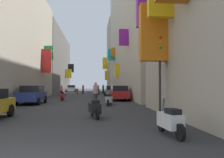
# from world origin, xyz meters

# --- Properties ---
(ground_plane) EXTENTS (140.00, 140.00, 0.00)m
(ground_plane) POSITION_xyz_m (0.00, 30.00, 0.00)
(ground_plane) COLOR #2D2D30
(building_left_mid_b) EXTENTS (7.39, 26.97, 12.35)m
(building_left_mid_b) POSITION_xyz_m (-7.99, 46.52, 6.17)
(building_left_mid_b) COLOR slate
(building_left_mid_b) RESTS_ON ground
(building_right_mid_b) EXTENTS (7.22, 31.85, 21.53)m
(building_right_mid_b) POSITION_xyz_m (8.00, 30.05, 10.76)
(building_right_mid_b) COLOR #BCB29E
(building_right_mid_b) RESTS_ON ground
(building_right_far) EXTENTS (7.33, 11.50, 17.30)m
(building_right_far) POSITION_xyz_m (7.99, 54.25, 8.65)
(building_right_far) COLOR #9E9384
(building_right_far) RESTS_ON ground
(parked_car_red) EXTENTS (1.86, 4.18, 1.49)m
(parked_car_red) POSITION_xyz_m (3.87, 19.61, 0.78)
(parked_car_red) COLOR #B21E1E
(parked_car_red) RESTS_ON ground
(parked_car_grey) EXTENTS (1.87, 4.20, 1.45)m
(parked_car_grey) POSITION_xyz_m (3.81, 28.31, 0.76)
(parked_car_grey) COLOR slate
(parked_car_grey) RESTS_ON ground
(parked_car_white) EXTENTS (2.01, 4.00, 1.53)m
(parked_car_white) POSITION_xyz_m (-3.66, 50.17, 0.80)
(parked_car_white) COLOR white
(parked_car_white) RESTS_ON ground
(parked_car_blue) EXTENTS (1.84, 4.03, 1.51)m
(parked_car_blue) POSITION_xyz_m (-3.76, 15.79, 0.79)
(parked_car_blue) COLOR navy
(parked_car_blue) RESTS_ON ground
(scooter_silver) EXTENTS (0.65, 1.88, 1.13)m
(scooter_silver) POSITION_xyz_m (2.49, 13.88, 0.46)
(scooter_silver) COLOR #ADADB2
(scooter_silver) RESTS_ON ground
(scooter_white) EXTENTS (0.54, 1.89, 1.13)m
(scooter_white) POSITION_xyz_m (3.63, 2.99, 0.46)
(scooter_white) COLOR silver
(scooter_white) RESTS_ON ground
(scooter_orange) EXTENTS (0.52, 1.95, 1.13)m
(scooter_orange) POSITION_xyz_m (-1.52, 37.86, 0.46)
(scooter_orange) COLOR orange
(scooter_orange) RESTS_ON ground
(scooter_red) EXTENTS (0.48, 1.95, 1.13)m
(scooter_red) POSITION_xyz_m (-1.83, 20.03, 0.46)
(scooter_red) COLOR red
(scooter_red) RESTS_ON ground
(scooter_black) EXTENTS (0.63, 1.97, 1.13)m
(scooter_black) POSITION_xyz_m (1.35, 7.13, 0.46)
(scooter_black) COLOR black
(scooter_black) RESTS_ON ground
(scooter_green) EXTENTS (0.50, 1.77, 1.13)m
(scooter_green) POSITION_xyz_m (2.15, 33.99, 0.46)
(scooter_green) COLOR #287F3D
(scooter_green) RESTS_ON ground
(pedestrian_crossing) EXTENTS (0.48, 0.48, 1.66)m
(pedestrian_crossing) POSITION_xyz_m (3.11, 38.67, 0.83)
(pedestrian_crossing) COLOR black
(pedestrian_crossing) RESTS_ON ground
(pedestrian_near_left) EXTENTS (0.51, 0.51, 1.78)m
(pedestrian_near_left) POSITION_xyz_m (1.47, 14.82, 0.89)
(pedestrian_near_left) COLOR #323232
(pedestrian_near_left) RESTS_ON ground
(pedestrian_near_right) EXTENTS (0.45, 0.45, 1.57)m
(pedestrian_near_right) POSITION_xyz_m (-3.28, 30.07, 0.78)
(pedestrian_near_right) COLOR black
(pedestrian_near_right) RESTS_ON ground
(pedestrian_mid_street) EXTENTS (0.51, 0.51, 1.62)m
(pedestrian_mid_street) POSITION_xyz_m (-0.48, 37.26, 0.81)
(pedestrian_mid_street) COLOR #343434
(pedestrian_mid_street) RESTS_ON ground
(pedestrian_far_away) EXTENTS (0.53, 0.53, 1.59)m
(pedestrian_far_away) POSITION_xyz_m (2.24, 41.06, 0.79)
(pedestrian_far_away) COLOR #282828
(pedestrian_far_away) RESTS_ON ground
(traffic_light_near_corner) EXTENTS (0.26, 0.34, 4.04)m
(traffic_light_near_corner) POSITION_xyz_m (4.60, 7.39, 2.77)
(traffic_light_near_corner) COLOR #2D2D2D
(traffic_light_near_corner) RESTS_ON ground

